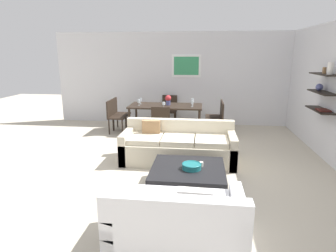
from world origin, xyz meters
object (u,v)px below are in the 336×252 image
Objects in this scene: dining_chair_head at (169,108)px; dining_chair_left_near at (114,115)px; wine_glass_right_near at (192,102)px; centerpiece_vase at (168,100)px; wine_glass_left_far at (141,100)px; wine_glass_foot at (164,104)px; wine_glass_left_near at (139,101)px; dining_chair_right_near at (218,117)px; loveseat_white at (177,223)px; dining_chair_left_far at (118,112)px; wine_glass_head at (167,98)px; sofa_beige at (178,147)px; decorative_bowl at (192,166)px; dining_table at (166,108)px; wine_glass_right_far at (192,100)px; candle_jar at (201,164)px; dining_chair_right_far at (217,114)px; dining_chair_foot at (161,122)px; coffee_table at (188,179)px.

dining_chair_left_near is (-1.37, -1.06, 0.00)m from dining_chair_head.
centerpiece_vase is at bearing 166.49° from wine_glass_right_near.
dining_chair_head is 5.35× the size of wine_glass_left_far.
wine_glass_foot is 0.57× the size of centerpiece_vase.
wine_glass_foot is 0.96× the size of wine_glass_left_near.
wine_glass_left_far reaches higher than dining_chair_right_near.
loveseat_white is at bearing -98.23° from dining_chair_right_near.
dining_chair_left_far is 5.35× the size of wine_glass_left_far.
wine_glass_head is at bearing 35.53° from wine_glass_left_near.
sofa_beige is 7.34× the size of decorative_bowl.
loveseat_white is 5.32m from dining_chair_left_far.
wine_glass_left_near is 0.60× the size of centerpiece_vase.
dining_table is 0.74m from wine_glass_right_far.
dining_table is at bearing 98.76° from loveseat_white.
wine_glass_right_near reaches higher than candle_jar.
dining_chair_right_far reaches higher than sofa_beige.
centerpiece_vase is at bearing 11.43° from wine_glass_left_near.
centerpiece_vase is at bearing 97.96° from loveseat_white.
wine_glass_right_near is at bearing 84.45° from sofa_beige.
sofa_beige is 1.51× the size of loveseat_white.
wine_glass_left_far is at bearing 171.36° from dining_chair_right_near.
candle_jar is at bearing -68.61° from sofa_beige.
dining_chair_right_far is 1.00× the size of dining_chair_foot.
wine_glass_right_far is (0.71, 0.50, 0.02)m from wine_glass_foot.
wine_glass_head reaches higher than loveseat_white.
wine_glass_left_near is at bearing 7.85° from dining_chair_left_near.
wine_glass_foot is (0.00, -0.78, -0.02)m from wine_glass_head.
loveseat_white is at bearing -81.91° from wine_glass_head.
dining_table is 0.74m from wine_glass_left_far.
wine_glass_head is (1.37, 0.59, 0.37)m from dining_chair_left_near.
dining_chair_foot reaches higher than candle_jar.
wine_glass_right_near reaches higher than dining_chair_left_far.
dining_chair_head is at bearing 46.64° from wine_glass_left_far.
dining_chair_right_far is 0.82m from wine_glass_right_near.
dining_chair_left_near is 1.43m from wine_glass_foot.
wine_glass_right_near is 0.76m from wine_glass_foot.
dining_chair_right_far is 5.09× the size of wine_glass_head.
sofa_beige is at bearing -58.21° from wine_glass_left_near.
wine_glass_right_near is (2.07, 0.09, 0.36)m from dining_chair_left_near.
dining_table is at bearing -170.99° from wine_glass_right_far.
decorative_bowl is (0.06, -0.04, 0.24)m from coffee_table.
loveseat_white reaches higher than candle_jar.
dining_chair_left_near is 1.00× the size of dining_chair_right_near.
wine_glass_left_far is at bearing 126.01° from dining_chair_foot.
wine_glass_right_far is (1.41, 0.22, 0.02)m from wine_glass_left_near.
dining_chair_right_near is (0.85, 1.88, 0.21)m from sofa_beige.
dining_chair_foot is 1.09m from wine_glass_right_near.
dining_chair_head is (-0.77, 4.17, 0.31)m from coffee_table.
wine_glass_head is 0.76m from wine_glass_right_far.
wine_glass_foot reaches higher than dining_chair_left_far.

